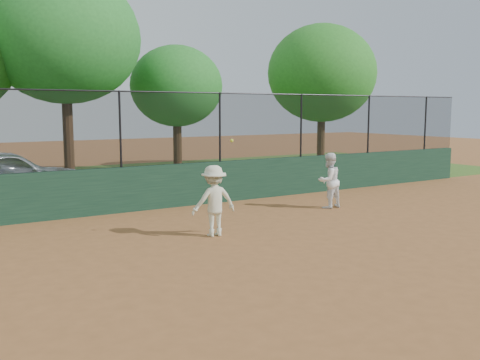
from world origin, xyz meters
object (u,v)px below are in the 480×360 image
tree_2 (64,37)px  tree_4 (322,73)px  parked_car (4,176)px  tree_3 (177,86)px  player_second (329,181)px  player_main (214,201)px

tree_2 → tree_4: 11.31m
parked_car → tree_2: 5.70m
tree_2 → tree_3: size_ratio=1.40×
tree_2 → parked_car: bearing=-134.4°
player_second → tree_4: (6.35, 7.73, 3.55)m
parked_car → tree_4: bearing=-87.2°
parked_car → tree_4: 14.43m
player_second → player_main: size_ratio=0.72×
tree_4 → tree_2: bearing=177.7°
tree_4 → parked_car: bearing=-171.1°
player_main → tree_4: size_ratio=0.32×
parked_car → tree_2: (2.56, 2.61, 4.37)m
player_second → tree_3: tree_3 is taller
player_main → tree_3: 11.64m
tree_3 → tree_4: bearing=-13.6°
parked_car → tree_2: bearing=-50.5°
player_main → tree_2: 10.36m
parked_car → player_second: parked_car is taller
player_main → tree_2: size_ratio=0.28×
tree_4 → player_main: bearing=-140.1°
parked_car → tree_4: (13.83, 2.17, 3.52)m
player_main → player_second: bearing=15.4°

